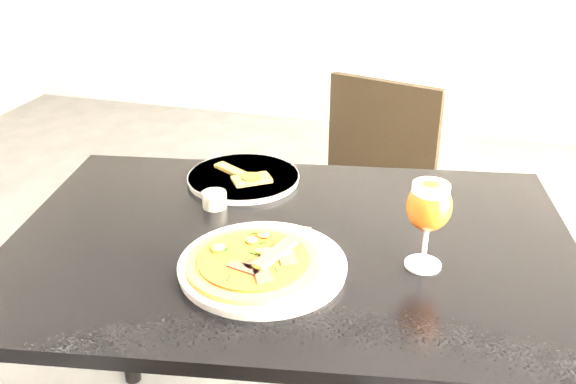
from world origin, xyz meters
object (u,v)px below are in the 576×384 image
(chair_far, at_px, (364,205))
(pizza, at_px, (254,261))
(beer_glass, at_px, (429,207))
(dining_table, at_px, (291,275))

(chair_far, relative_size, pizza, 3.28)
(beer_glass, bearing_deg, pizza, -159.63)
(chair_far, distance_m, pizza, 0.92)
(dining_table, distance_m, beer_glass, 0.36)
(pizza, bearing_deg, chair_far, 84.83)
(pizza, relative_size, beer_glass, 1.44)
(dining_table, xyz_separation_m, pizza, (-0.03, -0.14, 0.12))
(pizza, bearing_deg, dining_table, 76.75)
(dining_table, bearing_deg, chair_far, 76.64)
(pizza, distance_m, beer_glass, 0.35)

